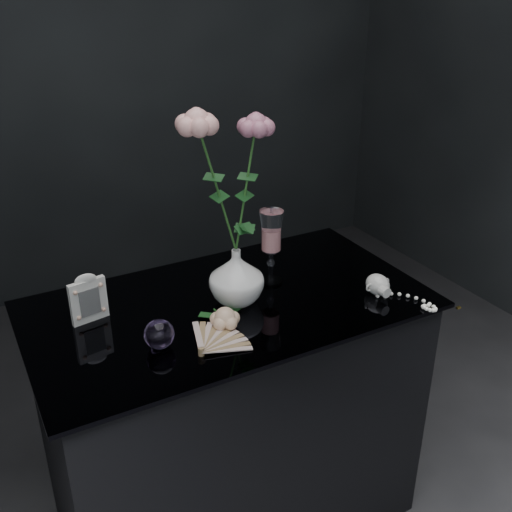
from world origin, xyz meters
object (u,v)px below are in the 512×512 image
loose_rose (225,318)px  wine_glass (271,247)px  pearl_jar (378,284)px  vase (236,276)px  paperweight (159,334)px  picture_frame (88,298)px

loose_rose → wine_glass: bearing=40.9°
wine_glass → pearl_jar: (0.22, -0.20, -0.08)m
vase → paperweight: (-0.25, -0.10, -0.04)m
paperweight → wine_glass: bearing=21.8°
loose_rose → pearl_jar: pearl_jar is taller
vase → paperweight: vase is taller
vase → wine_glass: bearing=21.5°
picture_frame → paperweight: bearing=-69.9°
wine_glass → pearl_jar: 0.31m
pearl_jar → vase: bearing=155.0°
paperweight → loose_rose: (0.17, 0.00, -0.01)m
wine_glass → paperweight: bearing=-158.2°
wine_glass → loose_rose: (-0.22, -0.15, -0.08)m
wine_glass → vase: bearing=-158.5°
paperweight → picture_frame: bearing=119.9°
wine_glass → pearl_jar: size_ratio=1.03×
vase → picture_frame: size_ratio=1.15×
wine_glass → picture_frame: 0.50m
picture_frame → pearl_jar: 0.76m
picture_frame → paperweight: size_ratio=1.86×
loose_rose → pearl_jar: 0.44m
vase → pearl_jar: size_ratio=0.72×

